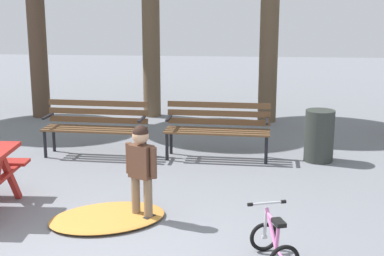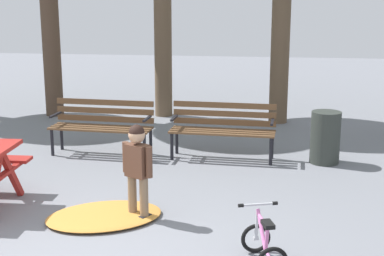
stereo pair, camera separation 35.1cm
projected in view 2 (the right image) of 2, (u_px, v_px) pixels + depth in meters
park_bench_far_left at (102, 122)px, 8.93m from camera, size 1.62×0.55×0.85m
park_bench_left at (223, 126)px, 8.70m from camera, size 1.62×0.54×0.85m
child_standing at (137, 164)px, 6.31m from camera, size 0.38×0.27×1.10m
kids_bicycle at (264, 245)px, 5.31m from camera, size 0.50×0.63×0.54m
leaf_pile at (104, 216)px, 6.45m from camera, size 1.58×1.40×0.07m
trash_bin at (325, 137)px, 8.48m from camera, size 0.44×0.44×0.78m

